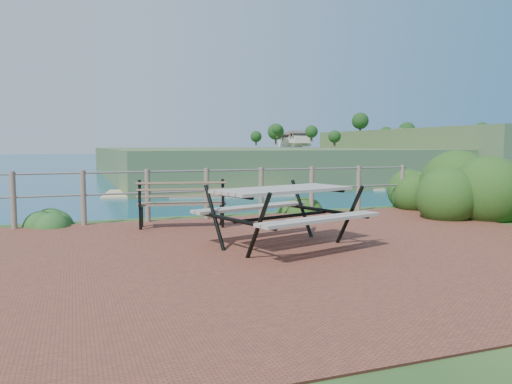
% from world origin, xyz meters
% --- Properties ---
extents(ground, '(10.00, 7.00, 0.12)m').
position_xyz_m(ground, '(0.00, 0.00, 0.00)').
color(ground, brown).
rests_on(ground, ground).
extents(ocean, '(1200.00, 1200.00, 0.00)m').
position_xyz_m(ocean, '(0.00, 200.00, 0.00)').
color(ocean, '#12626E').
rests_on(ocean, ground).
extents(safety_railing, '(9.40, 0.10, 1.00)m').
position_xyz_m(safety_railing, '(0.00, 3.35, 0.57)').
color(safety_railing, '#6B5B4C').
rests_on(safety_railing, ground).
extents(distant_bay, '(290.00, 232.36, 24.00)m').
position_xyz_m(distant_bay, '(173.07, 202.61, -1.52)').
color(distant_bay, '#335028').
rests_on(distant_bay, ground).
extents(picnic_table, '(2.14, 1.67, 0.84)m').
position_xyz_m(picnic_table, '(0.34, 0.34, 0.54)').
color(picnic_table, gray).
rests_on(picnic_table, ground).
extents(park_bench, '(1.58, 0.68, 0.86)m').
position_xyz_m(park_bench, '(-0.67, 2.50, 0.57)').
color(park_bench, brown).
rests_on(park_bench, ground).
extents(shrub_right_front, '(1.63, 1.63, 2.31)m').
position_xyz_m(shrub_right_front, '(4.93, 1.98, 0.00)').
color(shrub_right_front, '#1C4515').
rests_on(shrub_right_front, ground).
extents(shrub_right_edge, '(1.12, 1.12, 1.60)m').
position_xyz_m(shrub_right_edge, '(4.89, 3.48, 0.00)').
color(shrub_right_edge, '#1C4515').
rests_on(shrub_right_edge, ground).
extents(shrub_lip_west, '(0.80, 0.80, 0.56)m').
position_xyz_m(shrub_lip_west, '(-2.82, 3.61, 0.00)').
color(shrub_lip_west, '#1F5420').
rests_on(shrub_lip_west, ground).
extents(shrub_lip_east, '(0.76, 0.76, 0.50)m').
position_xyz_m(shrub_lip_east, '(2.15, 3.79, 0.00)').
color(shrub_lip_east, '#1C4515').
rests_on(shrub_lip_east, ground).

